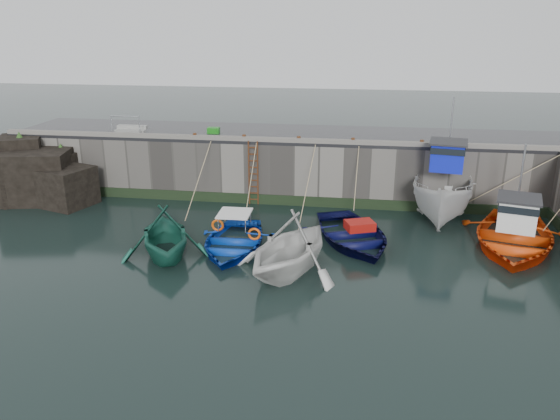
# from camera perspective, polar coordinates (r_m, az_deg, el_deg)

# --- Properties ---
(ground) EXTENTS (120.00, 120.00, 0.00)m
(ground) POSITION_cam_1_polar(r_m,az_deg,el_deg) (18.13, -2.62, -9.53)
(ground) COLOR black
(ground) RESTS_ON ground
(quay_back) EXTENTS (30.00, 5.00, 3.00)m
(quay_back) POSITION_cam_1_polar(r_m,az_deg,el_deg) (29.17, 2.06, 4.85)
(quay_back) COLOR slate
(quay_back) RESTS_ON ground
(road_back) EXTENTS (30.00, 5.00, 0.16)m
(road_back) POSITION_cam_1_polar(r_m,az_deg,el_deg) (28.82, 2.10, 7.89)
(road_back) COLOR black
(road_back) RESTS_ON quay_back
(kerb_back) EXTENTS (30.00, 0.30, 0.20)m
(kerb_back) POSITION_cam_1_polar(r_m,az_deg,el_deg) (26.50, 1.52, 7.30)
(kerb_back) COLOR slate
(kerb_back) RESTS_ON road_back
(algae_back) EXTENTS (30.00, 0.08, 0.50)m
(algae_back) POSITION_cam_1_polar(r_m,az_deg,el_deg) (27.09, 1.41, 0.98)
(algae_back) COLOR black
(algae_back) RESTS_ON ground
(rock_outcrop) EXTENTS (5.85, 4.24, 3.41)m
(rock_outcrop) POSITION_cam_1_polar(r_m,az_deg,el_deg) (30.40, -23.76, 3.34)
(rock_outcrop) COLOR black
(rock_outcrop) RESTS_ON ground
(ladder) EXTENTS (0.51, 0.08, 3.20)m
(ladder) POSITION_cam_1_polar(r_m,az_deg,el_deg) (26.98, -2.81, 3.85)
(ladder) COLOR #3F1E0F
(ladder) RESTS_ON ground
(boat_near_white) EXTENTS (5.10, 5.42, 2.28)m
(boat_near_white) POSITION_cam_1_polar(r_m,az_deg,el_deg) (22.00, -11.83, -4.56)
(boat_near_white) COLOR #195A48
(boat_near_white) RESTS_ON ground
(boat_near_white_rope) EXTENTS (0.04, 5.00, 3.10)m
(boat_near_white_rope) POSITION_cam_1_polar(r_m,az_deg,el_deg) (26.08, -8.39, -0.55)
(boat_near_white_rope) COLOR tan
(boat_near_white_rope) RESTS_ON ground
(boat_near_blue) EXTENTS (3.64, 5.01, 1.02)m
(boat_near_blue) POSITION_cam_1_polar(r_m,az_deg,el_deg) (22.26, -4.93, -3.92)
(boat_near_blue) COLOR #0B38AF
(boat_near_blue) RESTS_ON ground
(boat_near_blue_rope) EXTENTS (0.04, 4.12, 3.10)m
(boat_near_blue_rope) POSITION_cam_1_polar(r_m,az_deg,el_deg) (25.99, -2.87, -0.43)
(boat_near_blue_rope) COLOR tan
(boat_near_blue_rope) RESTS_ON ground
(boat_near_blacktrim) EXTENTS (5.75, 6.12, 2.58)m
(boat_near_blacktrim) POSITION_cam_1_polar(r_m,az_deg,el_deg) (20.15, 0.98, -6.41)
(boat_near_blacktrim) COLOR silver
(boat_near_blacktrim) RESTS_ON ground
(boat_near_blacktrim_rope) EXTENTS (0.04, 5.69, 3.10)m
(boat_near_blacktrim_rope) POSITION_cam_1_polar(r_m,az_deg,el_deg) (24.75, 2.53, -1.44)
(boat_near_blacktrim_rope) COLOR tan
(boat_near_blacktrim_rope) RESTS_ON ground
(boat_near_navy) EXTENTS (5.56, 6.45, 1.12)m
(boat_near_navy) POSITION_cam_1_polar(r_m,az_deg,el_deg) (22.98, 7.51, -3.25)
(boat_near_navy) COLOR #090B38
(boat_near_navy) RESTS_ON ground
(boat_near_navy_rope) EXTENTS (0.04, 3.17, 3.10)m
(boat_near_navy_rope) POSITION_cam_1_polar(r_m,az_deg,el_deg) (26.17, 7.70, -0.44)
(boat_near_navy_rope) COLOR tan
(boat_near_navy_rope) RESTS_ON ground
(boat_far_white) EXTENTS (3.85, 7.51, 5.77)m
(boat_far_white) POSITION_cam_1_polar(r_m,az_deg,el_deg) (26.46, 16.74, 1.76)
(boat_far_white) COLOR silver
(boat_far_white) RESTS_ON ground
(boat_far_orange) EXTENTS (6.02, 7.35, 4.33)m
(boat_far_orange) POSITION_cam_1_polar(r_m,az_deg,el_deg) (24.10, 23.19, -2.54)
(boat_far_orange) COLOR #FB490D
(boat_far_orange) RESTS_ON ground
(fish_crate) EXTENTS (0.64, 0.47, 0.29)m
(fish_crate) POSITION_cam_1_polar(r_m,az_deg,el_deg) (28.95, -6.96, 8.27)
(fish_crate) COLOR #177916
(fish_crate) RESTS_ON road_back
(railing) EXTENTS (1.60, 1.05, 1.00)m
(railing) POSITION_cam_1_polar(r_m,az_deg,el_deg) (29.85, -15.30, 8.18)
(railing) COLOR #A5A8AD
(railing) RESTS_ON road_back
(bollard_a) EXTENTS (0.18, 0.18, 0.28)m
(bollard_a) POSITION_cam_1_polar(r_m,az_deg,el_deg) (27.63, -8.89, 7.66)
(bollard_a) COLOR #3F1E0F
(bollard_a) RESTS_ON road_back
(bollard_b) EXTENTS (0.18, 0.18, 0.28)m
(bollard_b) POSITION_cam_1_polar(r_m,az_deg,el_deg) (27.00, -3.77, 7.58)
(bollard_b) COLOR #3F1E0F
(bollard_b) RESTS_ON road_back
(bollard_c) EXTENTS (0.18, 0.18, 0.28)m
(bollard_c) POSITION_cam_1_polar(r_m,az_deg,el_deg) (26.56, 1.97, 7.41)
(bollard_c) COLOR #3F1E0F
(bollard_c) RESTS_ON road_back
(bollard_d) EXTENTS (0.18, 0.18, 0.28)m
(bollard_d) POSITION_cam_1_polar(r_m,az_deg,el_deg) (26.40, 7.63, 7.18)
(bollard_d) COLOR #3F1E0F
(bollard_d) RESTS_ON road_back
(bollard_e) EXTENTS (0.18, 0.18, 0.28)m
(bollard_e) POSITION_cam_1_polar(r_m,az_deg,el_deg) (26.55, 14.60, 6.80)
(bollard_e) COLOR #3F1E0F
(bollard_e) RESTS_ON road_back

